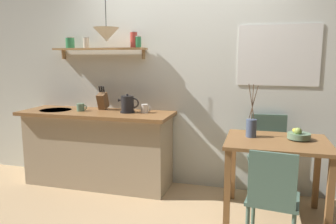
{
  "coord_description": "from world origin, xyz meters",
  "views": [
    {
      "loc": [
        0.84,
        -3.14,
        1.54
      ],
      "look_at": [
        -0.1,
        0.25,
        0.95
      ],
      "focal_mm": 34.83,
      "sensor_mm": 36.0,
      "label": 1
    }
  ],
  "objects": [
    {
      "name": "fruit_bowl",
      "position": [
        1.23,
        0.07,
        0.82
      ],
      "size": [
        0.21,
        0.21,
        0.12
      ],
      "color": "slate",
      "rests_on": "dining_table"
    },
    {
      "name": "kitchen_counter",
      "position": [
        -1.0,
        0.32,
        0.46
      ],
      "size": [
        1.83,
        0.63,
        0.91
      ],
      "color": "tan",
      "rests_on": "ground_plane"
    },
    {
      "name": "twig_vase",
      "position": [
        0.79,
        0.07,
        0.87
      ],
      "size": [
        0.1,
        0.1,
        0.52
      ],
      "color": "#475675",
      "rests_on": "dining_table"
    },
    {
      "name": "knife_block",
      "position": [
        -0.99,
        0.46,
        1.02
      ],
      "size": [
        0.1,
        0.17,
        0.29
      ],
      "color": "brown",
      "rests_on": "kitchen_counter"
    },
    {
      "name": "ground_plane",
      "position": [
        0.0,
        0.0,
        0.0
      ],
      "size": [
        14.0,
        14.0,
        0.0
      ],
      "primitive_type": "plane",
      "color": "tan"
    },
    {
      "name": "electric_kettle",
      "position": [
        -0.61,
        0.33,
        1.0
      ],
      "size": [
        0.25,
        0.17,
        0.22
      ],
      "color": "black",
      "rests_on": "kitchen_counter"
    },
    {
      "name": "wall_shelf",
      "position": [
        -1.01,
        0.49,
        1.68
      ],
      "size": [
        1.18,
        0.2,
        0.32
      ],
      "color": "tan"
    },
    {
      "name": "coffee_mug_spare",
      "position": [
        -0.41,
        0.36,
        0.96
      ],
      "size": [
        0.13,
        0.08,
        0.1
      ],
      "color": "white",
      "rests_on": "kitchen_counter"
    },
    {
      "name": "pendant_lamp",
      "position": [
        -0.83,
        0.29,
        1.8
      ],
      "size": [
        0.29,
        0.29,
        0.52
      ],
      "color": "black"
    },
    {
      "name": "coffee_mug_by_sink",
      "position": [
        -1.19,
        0.28,
        0.95
      ],
      "size": [
        0.13,
        0.09,
        0.09
      ],
      "color": "slate",
      "rests_on": "kitchen_counter"
    },
    {
      "name": "back_wall",
      "position": [
        0.2,
        0.65,
        1.35
      ],
      "size": [
        6.8,
        0.11,
        2.7
      ],
      "color": "silver",
      "rests_on": "ground_plane"
    },
    {
      "name": "dining_table",
      "position": [
        1.04,
        -0.0,
        0.64
      ],
      "size": [
        0.94,
        0.76,
        0.77
      ],
      "color": "brown",
      "rests_on": "ground_plane"
    },
    {
      "name": "dining_chair_far",
      "position": [
        0.98,
        0.42,
        0.52
      ],
      "size": [
        0.45,
        0.43,
        0.93
      ],
      "color": "#4C6B5B",
      "rests_on": "ground_plane"
    },
    {
      "name": "dining_chair_near",
      "position": [
        0.99,
        -0.64,
        0.48
      ],
      "size": [
        0.44,
        0.43,
        0.86
      ],
      "color": "#4C6B5B",
      "rests_on": "ground_plane"
    }
  ]
}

